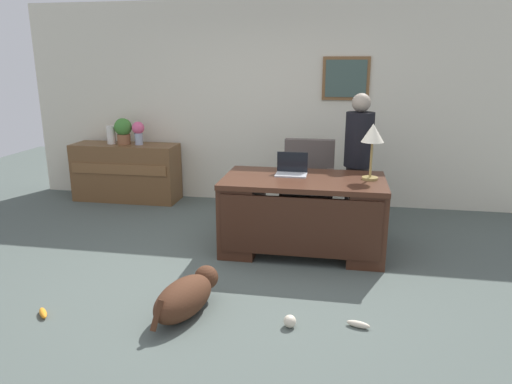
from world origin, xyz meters
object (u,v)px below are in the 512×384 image
at_px(desk, 303,213).
at_px(laptop, 292,169).
at_px(armchair, 308,187).
at_px(desk_lamp, 373,136).
at_px(dog_toy_ball, 290,321).
at_px(dog_toy_bone, 43,313).
at_px(vase_with_flowers, 138,131).
at_px(person_standing, 358,162).
at_px(potted_plant, 123,130).
at_px(dog_lying, 186,296).
at_px(vase_empty, 111,135).
at_px(dog_toy_plush, 358,324).
at_px(credenza, 126,172).

height_order(desk, laptop, laptop).
distance_m(armchair, desk_lamp, 1.28).
distance_m(desk, dog_toy_ball, 1.53).
xyz_separation_m(laptop, dog_toy_bone, (-1.74, -1.83, -0.81)).
height_order(desk_lamp, vase_with_flowers, desk_lamp).
xyz_separation_m(person_standing, laptop, (-0.69, -0.64, 0.03)).
bearing_deg(desk_lamp, person_standing, 97.70).
distance_m(person_standing, potted_plant, 3.25).
bearing_deg(armchair, dog_toy_bone, -126.20).
bearing_deg(potted_plant, dog_lying, -57.76).
bearing_deg(dog_lying, desk_lamp, 46.68).
distance_m(vase_empty, dog_toy_plush, 4.50).
xyz_separation_m(potted_plant, dog_toy_plush, (3.16, -2.88, -0.98)).
distance_m(credenza, desk_lamp, 3.64).
height_order(person_standing, dog_lying, person_standing).
bearing_deg(potted_plant, desk, -29.42).
xyz_separation_m(armchair, potted_plant, (-2.61, 0.60, 0.54)).
bearing_deg(laptop, dog_lying, -111.88).
bearing_deg(desk_lamp, laptop, 174.35).
height_order(desk, dog_toy_ball, desk).
bearing_deg(potted_plant, dog_toy_plush, -42.34).
xyz_separation_m(armchair, vase_empty, (-2.79, 0.60, 0.46)).
distance_m(desk, vase_with_flowers, 2.87).
height_order(credenza, dog_toy_plush, credenza).
relative_size(credenza, dog_toy_bone, 8.72).
bearing_deg(dog_toy_plush, potted_plant, 137.66).
relative_size(armchair, vase_with_flowers, 3.19).
bearing_deg(dog_toy_bone, credenza, 103.27).
bearing_deg(dog_toy_plush, vase_empty, 139.28).
height_order(dog_lying, laptop, laptop).
distance_m(credenza, dog_toy_plush, 4.29).
relative_size(vase_with_flowers, dog_toy_bone, 1.88).
xyz_separation_m(desk, vase_with_flowers, (-2.40, 1.48, 0.57)).
bearing_deg(person_standing, laptop, -137.17).
height_order(desk, credenza, credenza).
xyz_separation_m(credenza, vase_with_flowers, (0.22, 0.00, 0.59)).
height_order(desk, potted_plant, potted_plant).
bearing_deg(dog_toy_plush, dog_toy_ball, -170.60).
bearing_deg(armchair, potted_plant, 167.09).
bearing_deg(armchair, vase_empty, 167.92).
distance_m(person_standing, desk_lamp, 0.83).
height_order(desk_lamp, potted_plant, desk_lamp).
bearing_deg(credenza, armchair, -12.89).
bearing_deg(dog_toy_ball, person_standing, 77.20).
height_order(dog_lying, vase_empty, vase_empty).
relative_size(desk, dog_toy_bone, 9.63).
bearing_deg(laptop, vase_empty, 153.74).
bearing_deg(vase_empty, dog_toy_bone, -73.56).
relative_size(person_standing, potted_plant, 4.39).
relative_size(potted_plant, dog_toy_bone, 2.13).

